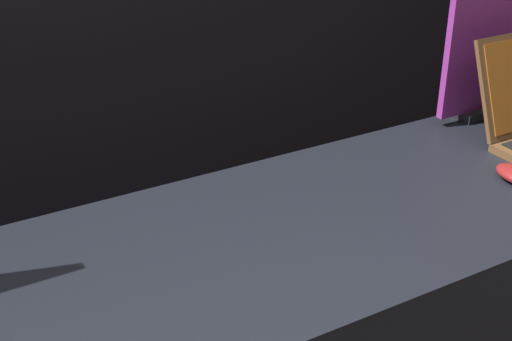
{
  "coord_description": "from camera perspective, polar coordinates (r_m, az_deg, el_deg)",
  "views": [
    {
      "loc": [
        -0.58,
        -0.72,
        1.69
      ],
      "look_at": [
        0.01,
        0.3,
        1.09
      ],
      "focal_mm": 50.0,
      "sensor_mm": 36.0,
      "label": 1
    }
  ],
  "objects": [
    {
      "name": "promo_stand_back",
      "position": [
        2.01,
        18.64,
        9.49
      ],
      "size": [
        0.35,
        0.07,
        0.41
      ],
      "color": "black",
      "rests_on": "display_counter"
    }
  ]
}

